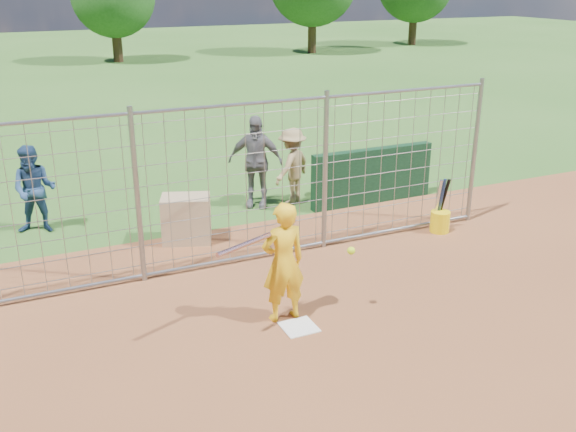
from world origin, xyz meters
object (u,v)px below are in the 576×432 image
bystander_b (255,162)px  bucket_with_bats (440,219)px  equipment_bin (186,219)px  batter (283,262)px  bystander_c (292,166)px  bystander_a (35,190)px

bystander_b → bucket_with_bats: bystander_b is taller
bystander_b → equipment_bin: size_ratio=2.25×
batter → bystander_c: (2.05, 4.15, -0.06)m
bystander_c → bystander_a: bearing=-36.7°
batter → bystander_b: 4.44m
bystander_a → bucket_with_bats: (6.41, -2.93, -0.53)m
equipment_bin → bystander_c: bearing=43.5°
batter → bucket_with_bats: batter is taller
bystander_a → bystander_b: bystander_b is taller
bystander_b → bystander_c: 0.75m
bystander_b → equipment_bin: bystander_b is taller
bystander_a → bucket_with_bats: bystander_a is taller
bystander_a → bystander_c: (4.71, -0.43, -0.03)m
bystander_b → bystander_c: (0.73, -0.10, -0.15)m
equipment_bin → bucket_with_bats: bucket_with_bats is taller
bystander_a → bucket_with_bats: size_ratio=1.60×
bucket_with_bats → equipment_bin: bearing=161.0°
bystander_b → batter: bearing=-74.7°
bystander_a → bystander_c: bearing=14.5°
bystander_a → equipment_bin: bystander_a is taller
batter → bystander_b: bearing=-108.3°
bystander_a → bystander_c: bystander_a is taller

